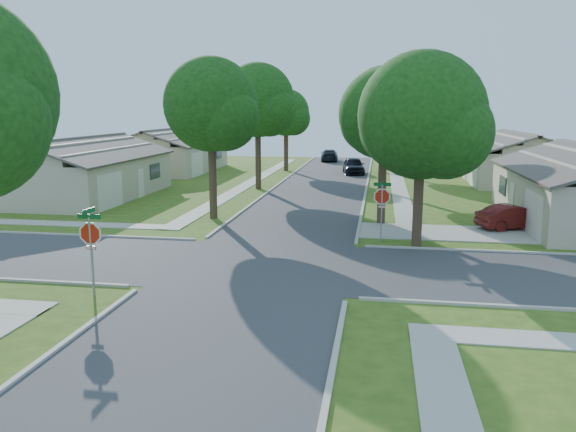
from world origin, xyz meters
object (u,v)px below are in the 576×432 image
at_px(tree_e_far, 384,110).
at_px(house_nw_near, 82,176).
at_px(tree_w_near, 212,109).
at_px(car_curb_east, 353,165).
at_px(stop_sign_ne, 382,199).
at_px(house_nw_far, 171,156).
at_px(tree_w_mid, 258,104).
at_px(tree_e_near, 385,118).
at_px(tree_ne_corner, 423,121).
at_px(stop_sign_sw, 90,237).
at_px(car_driveway, 514,217).
at_px(house_ne_far, 516,164).
at_px(car_curb_west, 329,155).
at_px(tree_e_mid, 384,107).
at_px(tree_w_far, 286,115).

xyz_separation_m(tree_e_far, house_nw_near, (-20.75, -19.01, -4.46)).
height_order(tree_w_near, car_curb_east, tree_w_near).
xyz_separation_m(stop_sign_ne, house_nw_far, (-20.69, 27.30, -0.51)).
bearing_deg(tree_w_mid, tree_e_near, -51.95).
relative_size(tree_ne_corner, car_curb_east, 1.87).
bearing_deg(stop_sign_sw, house_nw_near, 119.83).
height_order(tree_e_near, car_driveway, tree_e_near).
bearing_deg(tree_w_near, house_ne_far, 44.09).
distance_m(house_nw_far, car_curb_east, 18.10).
bearing_deg(car_curb_west, house_nw_near, 58.45).
distance_m(tree_e_near, tree_e_mid, 12.02).
bearing_deg(house_nw_far, tree_e_far, 5.53).
height_order(tree_e_far, tree_w_far, tree_e_far).
xyz_separation_m(tree_w_near, car_curb_east, (6.73, 23.35, -5.33)).
bearing_deg(house_ne_far, stop_sign_ne, -114.93).
xyz_separation_m(stop_sign_sw, tree_e_mid, (9.46, 25.71, 4.22)).
xyz_separation_m(tree_e_near, house_nw_near, (-20.74, 5.99, -4.13)).
relative_size(car_driveway, car_curb_east, 0.84).
distance_m(stop_sign_ne, tree_e_far, 29.57).
bearing_deg(car_driveway, tree_ne_corner, 108.47).
xyz_separation_m(tree_e_mid, tree_w_far, (-9.41, 13.00, -0.75)).
bearing_deg(tree_w_far, house_nw_far, -169.95).
height_order(car_curb_east, car_curb_west, car_curb_east).
bearing_deg(car_driveway, stop_sign_sw, 106.91).
bearing_deg(car_curb_east, tree_e_far, 24.01).
relative_size(tree_e_mid, tree_ne_corner, 1.06).
distance_m(tree_e_mid, tree_w_far, 16.06).
height_order(tree_w_near, house_ne_far, tree_w_near).
relative_size(house_ne_far, car_curb_west, 2.84).
relative_size(tree_e_near, car_curb_east, 1.79).
bearing_deg(car_curb_east, house_nw_near, -143.97).
relative_size(tree_w_mid, house_nw_far, 0.70).
height_order(tree_e_far, house_ne_far, tree_e_far).
relative_size(tree_w_near, car_driveway, 2.32).
relative_size(house_nw_far, car_curb_west, 2.84).
distance_m(tree_w_far, house_ne_far, 21.61).
distance_m(stop_sign_sw, house_ne_far, 39.55).
bearing_deg(tree_w_far, tree_e_far, 0.00).
distance_m(tree_w_mid, house_ne_far, 22.68).
distance_m(stop_sign_ne, tree_w_near, 11.07).
bearing_deg(tree_e_mid, house_ne_far, 35.42).
distance_m(stop_sign_sw, car_driveway, 21.07).
xyz_separation_m(car_driveway, car_curb_west, (-12.84, 36.16, 0.06)).
distance_m(stop_sign_ne, house_nw_far, 34.26).
relative_size(tree_e_far, tree_w_far, 1.09).
height_order(stop_sign_sw, tree_w_mid, tree_w_mid).
height_order(tree_e_far, tree_ne_corner, tree_e_far).
height_order(tree_w_far, house_ne_far, tree_w_far).
relative_size(tree_ne_corner, house_ne_far, 0.64).
bearing_deg(stop_sign_sw, house_nw_far, 107.10).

